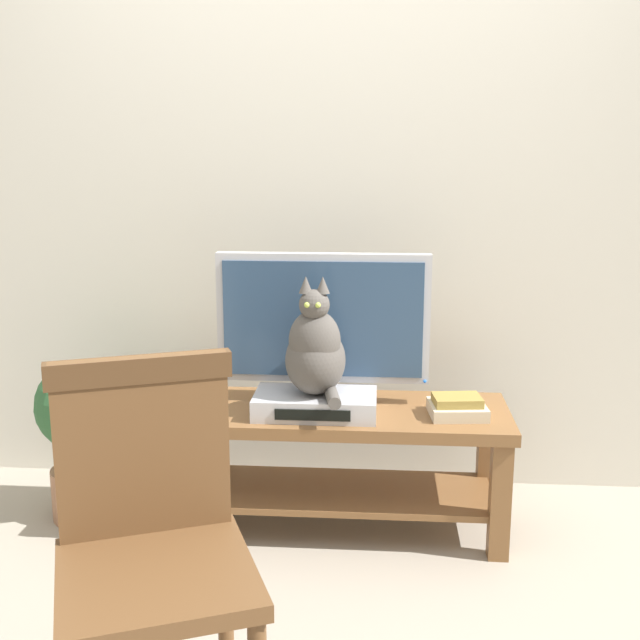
{
  "coord_description": "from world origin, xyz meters",
  "views": [
    {
      "loc": [
        0.2,
        -2.24,
        1.4
      ],
      "look_at": [
        -0.0,
        0.46,
        0.81
      ],
      "focal_mm": 44.65,
      "sensor_mm": 36.0,
      "label": 1
    }
  ],
  "objects_px": {
    "tv": "(323,325)",
    "media_box": "(315,404)",
    "cat": "(315,351)",
    "wooden_chair": "(151,532)",
    "potted_plant": "(83,428)",
    "tv_stand": "(321,443)",
    "book_stack": "(457,407)"
  },
  "relations": [
    {
      "from": "tv",
      "to": "media_box",
      "type": "relative_size",
      "value": 1.8
    },
    {
      "from": "cat",
      "to": "wooden_chair",
      "type": "height_order",
      "value": "cat"
    },
    {
      "from": "tv",
      "to": "cat",
      "type": "relative_size",
      "value": 1.82
    },
    {
      "from": "media_box",
      "to": "cat",
      "type": "distance_m",
      "value": 0.2
    },
    {
      "from": "media_box",
      "to": "potted_plant",
      "type": "relative_size",
      "value": 0.69
    },
    {
      "from": "tv",
      "to": "potted_plant",
      "type": "bearing_deg",
      "value": -176.68
    },
    {
      "from": "tv_stand",
      "to": "cat",
      "type": "height_order",
      "value": "cat"
    },
    {
      "from": "tv_stand",
      "to": "tv",
      "type": "height_order",
      "value": "tv"
    },
    {
      "from": "media_box",
      "to": "cat",
      "type": "height_order",
      "value": "cat"
    },
    {
      "from": "cat",
      "to": "potted_plant",
      "type": "relative_size",
      "value": 0.69
    },
    {
      "from": "cat",
      "to": "potted_plant",
      "type": "bearing_deg",
      "value": 173.41
    },
    {
      "from": "tv",
      "to": "media_box",
      "type": "xyz_separation_m",
      "value": [
        -0.01,
        -0.14,
        -0.25
      ]
    },
    {
      "from": "tv_stand",
      "to": "potted_plant",
      "type": "distance_m",
      "value": 0.91
    },
    {
      "from": "tv",
      "to": "potted_plant",
      "type": "height_order",
      "value": "tv"
    },
    {
      "from": "tv",
      "to": "wooden_chair",
      "type": "height_order",
      "value": "tv"
    },
    {
      "from": "tv_stand",
      "to": "cat",
      "type": "xyz_separation_m",
      "value": [
        -0.01,
        -0.08,
        0.37
      ]
    },
    {
      "from": "media_box",
      "to": "book_stack",
      "type": "distance_m",
      "value": 0.5
    },
    {
      "from": "tv_stand",
      "to": "media_box",
      "type": "relative_size",
      "value": 3.15
    },
    {
      "from": "wooden_chair",
      "to": "book_stack",
      "type": "height_order",
      "value": "wooden_chair"
    },
    {
      "from": "wooden_chair",
      "to": "tv",
      "type": "bearing_deg",
      "value": 76.07
    },
    {
      "from": "media_box",
      "to": "wooden_chair",
      "type": "relative_size",
      "value": 0.46
    },
    {
      "from": "tv",
      "to": "cat",
      "type": "xyz_separation_m",
      "value": [
        -0.01,
        -0.16,
        -0.06
      ]
    },
    {
      "from": "tv",
      "to": "book_stack",
      "type": "xyz_separation_m",
      "value": [
        0.49,
        -0.12,
        -0.26
      ]
    },
    {
      "from": "cat",
      "to": "book_stack",
      "type": "relative_size",
      "value": 2.03
    },
    {
      "from": "tv",
      "to": "potted_plant",
      "type": "xyz_separation_m",
      "value": [
        -0.9,
        -0.05,
        -0.4
      ]
    },
    {
      "from": "wooden_chair",
      "to": "potted_plant",
      "type": "height_order",
      "value": "wooden_chair"
    },
    {
      "from": "book_stack",
      "to": "cat",
      "type": "bearing_deg",
      "value": -176.36
    },
    {
      "from": "tv_stand",
      "to": "tv",
      "type": "xyz_separation_m",
      "value": [
        0.0,
        0.07,
        0.43
      ]
    },
    {
      "from": "tv_stand",
      "to": "wooden_chair",
      "type": "bearing_deg",
      "value": -104.81
    },
    {
      "from": "potted_plant",
      "to": "cat",
      "type": "bearing_deg",
      "value": -6.59
    },
    {
      "from": "wooden_chair",
      "to": "potted_plant",
      "type": "relative_size",
      "value": 1.5
    },
    {
      "from": "tv_stand",
      "to": "wooden_chair",
      "type": "relative_size",
      "value": 1.46
    }
  ]
}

